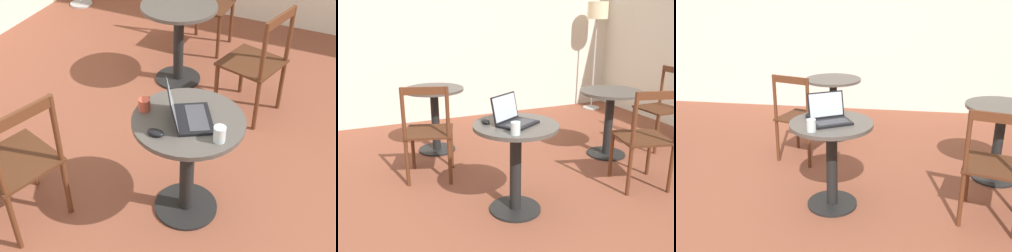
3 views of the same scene
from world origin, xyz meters
TOP-DOWN VIEW (x-y plane):
  - ground_plane at (0.00, 0.00)m, footprint 16.00×16.00m
  - cafe_table_near at (0.16, 0.32)m, footprint 0.67×0.67m
  - cafe_table_mid at (1.63, 1.03)m, footprint 0.67×0.67m
  - chair_mid_right at (2.41, 1.03)m, footprint 0.45×0.45m
  - chair_mid_front at (1.42, 0.24)m, footprint 0.55×0.55m
  - chair_far_front at (-0.35, 1.20)m, footprint 0.56×0.56m
  - laptop at (0.14, 0.32)m, footprint 0.39×0.37m
  - mouse at (-0.05, 0.43)m, footprint 0.06×0.10m
  - mug at (0.14, 0.59)m, footprint 0.11×0.07m
  - drinking_glass at (0.05, 0.09)m, footprint 0.07×0.07m

SIDE VIEW (x-z plane):
  - ground_plane at x=0.00m, z-range 0.00..0.00m
  - chair_mid_right at x=2.41m, z-range 0.00..0.94m
  - chair_mid_front at x=1.42m, z-range 0.00..0.94m
  - chair_far_front at x=-0.35m, z-range 0.00..0.94m
  - cafe_table_near at x=0.16m, z-range 0.15..0.90m
  - cafe_table_mid at x=1.63m, z-range 0.15..0.90m
  - mouse at x=-0.05m, z-range 0.75..0.78m
  - mug at x=0.14m, z-range 0.75..0.82m
  - laptop at x=0.14m, z-range 0.68..0.90m
  - drinking_glass at x=0.05m, z-range 0.75..0.84m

